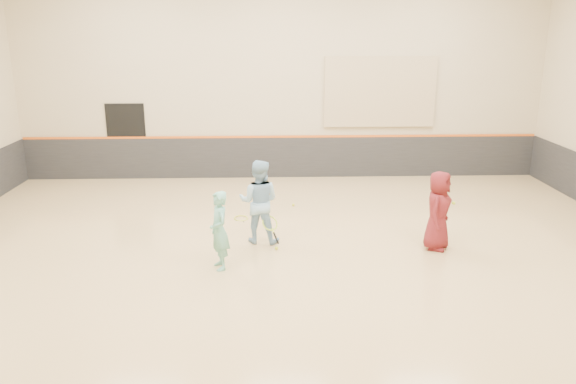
{
  "coord_description": "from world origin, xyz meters",
  "views": [
    {
      "loc": [
        -0.42,
        -10.16,
        4.21
      ],
      "look_at": [
        -0.04,
        0.4,
        1.15
      ],
      "focal_mm": 35.0,
      "sensor_mm": 36.0,
      "label": 1
    }
  ],
  "objects_px": {
    "girl": "(219,231)",
    "young_man": "(438,210)",
    "spare_racket": "(241,216)",
    "instructor": "(259,202)"
  },
  "relations": [
    {
      "from": "girl",
      "to": "young_man",
      "type": "xyz_separation_m",
      "value": [
        4.23,
        0.83,
        0.06
      ]
    },
    {
      "from": "girl",
      "to": "young_man",
      "type": "bearing_deg",
      "value": 81.18
    },
    {
      "from": "instructor",
      "to": "young_man",
      "type": "xyz_separation_m",
      "value": [
        3.53,
        -0.5,
        -0.07
      ]
    },
    {
      "from": "instructor",
      "to": "spare_racket",
      "type": "xyz_separation_m",
      "value": [
        -0.45,
        1.45,
        -0.8
      ]
    },
    {
      "from": "young_man",
      "to": "spare_racket",
      "type": "bearing_deg",
      "value": 93.08
    },
    {
      "from": "young_man",
      "to": "instructor",
      "type": "bearing_deg",
      "value": 111.07
    },
    {
      "from": "girl",
      "to": "instructor",
      "type": "bearing_deg",
      "value": 132.36
    },
    {
      "from": "instructor",
      "to": "spare_racket",
      "type": "distance_m",
      "value": 1.71
    },
    {
      "from": "instructor",
      "to": "young_man",
      "type": "height_order",
      "value": "instructor"
    },
    {
      "from": "girl",
      "to": "instructor",
      "type": "relative_size",
      "value": 0.85
    }
  ]
}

